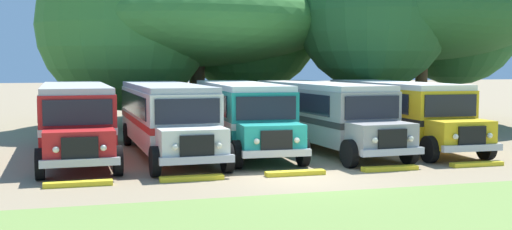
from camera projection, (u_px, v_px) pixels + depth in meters
ground_plane at (301, 178)px, 19.81m from camera, size 220.00×220.00×0.00m
parked_bus_slot_0 at (75, 116)px, 24.41m from camera, size 2.97×10.88×2.82m
parked_bus_slot_1 at (166, 115)px, 24.93m from camera, size 3.04×10.89×2.82m
parked_bus_slot_2 at (241, 112)px, 26.48m from camera, size 3.02×10.88×2.82m
parked_bus_slot_3 at (321, 112)px, 26.68m from camera, size 3.24×10.92×2.82m
parked_bus_slot_4 at (396, 110)px, 27.80m from camera, size 2.74×10.85×2.82m
curb_wheelstop_0 at (78, 184)px, 18.49m from camera, size 2.00×0.36×0.15m
curb_wheelstop_1 at (192, 178)px, 19.39m from camera, size 2.00×0.36×0.15m
curb_wheelstop_2 at (295, 173)px, 20.30m from camera, size 2.00×0.36×0.15m
curb_wheelstop_3 at (390, 168)px, 21.21m from camera, size 2.00×0.36×0.15m
curb_wheelstop_4 at (477, 164)px, 22.12m from camera, size 2.00×0.36×0.15m
broad_shade_tree at (190, 20)px, 37.80m from camera, size 17.28×17.53×11.46m
secondary_tree at (410, 15)px, 37.57m from camera, size 15.23×15.16×10.91m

